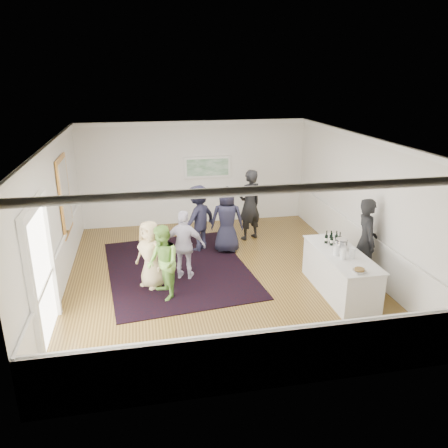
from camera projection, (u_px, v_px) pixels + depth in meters
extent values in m
plane|color=olive|center=(218.00, 276.00, 10.36)|extent=(8.00, 8.00, 0.00)
cube|color=white|center=(217.00, 140.00, 9.30)|extent=(7.00, 8.00, 0.02)
cube|color=white|center=(55.00, 221.00, 9.19)|extent=(0.02, 8.00, 3.20)
cube|color=white|center=(361.00, 203.00, 10.46)|extent=(0.02, 8.00, 3.20)
cube|color=white|center=(195.00, 173.00, 13.53)|extent=(7.00, 0.02, 3.20)
cube|color=white|center=(269.00, 296.00, 6.12)|extent=(7.00, 0.02, 3.20)
cube|color=gold|center=(65.00, 196.00, 10.34)|extent=(0.04, 1.25, 1.85)
cube|color=white|center=(66.00, 196.00, 10.34)|extent=(0.01, 1.05, 1.65)
cube|color=white|center=(33.00, 300.00, 6.82)|extent=(0.10, 0.14, 2.40)
cube|color=white|center=(52.00, 259.00, 8.34)|extent=(0.10, 0.14, 2.40)
cube|color=white|center=(33.00, 207.00, 7.16)|extent=(0.10, 1.78, 0.16)
cube|color=white|center=(41.00, 278.00, 7.57)|extent=(0.02, 1.50, 2.40)
cube|color=white|center=(208.00, 167.00, 13.50)|extent=(1.44, 0.05, 0.66)
cube|color=#2A703B|center=(208.00, 167.00, 13.47)|extent=(1.30, 0.01, 0.52)
cube|color=black|center=(178.00, 268.00, 10.72)|extent=(3.72, 4.62, 0.02)
cube|color=silver|center=(340.00, 273.00, 9.43)|extent=(0.82, 2.25, 0.92)
cube|color=silver|center=(342.00, 253.00, 9.28)|extent=(0.88, 2.31, 0.02)
imported|color=black|center=(366.00, 241.00, 9.75)|extent=(0.61, 0.80, 1.98)
imported|color=tan|center=(150.00, 254.00, 9.60)|extent=(0.87, 0.89, 1.55)
imported|color=#72AB44|center=(163.00, 263.00, 9.10)|extent=(0.80, 0.92, 1.61)
imported|color=silver|center=(185.00, 245.00, 9.97)|extent=(1.04, 0.70, 1.65)
imported|color=#1D1D30|center=(199.00, 218.00, 11.58)|extent=(1.32, 1.23, 1.78)
imported|color=black|center=(250.00, 205.00, 12.32)|extent=(0.88, 0.76, 2.03)
imported|color=#1D1D30|center=(227.00, 220.00, 11.49)|extent=(0.98, 0.75, 1.77)
cylinder|color=#86B641|center=(343.00, 254.00, 8.93)|extent=(0.12, 0.12, 0.24)
cylinder|color=#CF3C61|center=(352.00, 253.00, 8.98)|extent=(0.12, 0.12, 0.24)
cylinder|color=#7AA53B|center=(336.00, 250.00, 9.12)|extent=(0.12, 0.12, 0.24)
cylinder|color=silver|center=(341.00, 245.00, 9.41)|extent=(0.26, 0.26, 0.25)
imported|color=white|center=(359.00, 271.00, 8.37)|extent=(0.28, 0.28, 0.07)
cylinder|color=olive|center=(359.00, 270.00, 8.36)|extent=(0.19, 0.19, 0.04)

